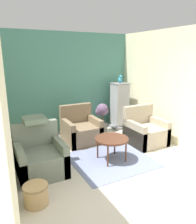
{
  "coord_description": "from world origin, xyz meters",
  "views": [
    {
      "loc": [
        -2.13,
        -2.16,
        2.18
      ],
      "look_at": [
        0.0,
        1.86,
        0.98
      ],
      "focal_mm": 35.0,
      "sensor_mm": 36.0,
      "label": 1
    }
  ],
  "objects_px": {
    "coffee_table": "(112,140)",
    "wicker_basket": "(36,194)",
    "armchair_middle": "(81,131)",
    "armchair_left": "(40,158)",
    "potted_plant": "(102,115)",
    "parrot": "(120,79)",
    "armchair_right": "(145,132)",
    "birdcage": "(120,106)"
  },
  "relations": [
    {
      "from": "coffee_table",
      "to": "wicker_basket",
      "type": "relative_size",
      "value": 1.85
    },
    {
      "from": "coffee_table",
      "to": "armchair_middle",
      "type": "distance_m",
      "value": 1.27
    },
    {
      "from": "coffee_table",
      "to": "armchair_left",
      "type": "xyz_separation_m",
      "value": [
        -1.44,
        0.18,
        -0.16
      ]
    },
    {
      "from": "armchair_left",
      "to": "coffee_table",
      "type": "bearing_deg",
      "value": -7.23
    },
    {
      "from": "coffee_table",
      "to": "potted_plant",
      "type": "height_order",
      "value": "potted_plant"
    },
    {
      "from": "parrot",
      "to": "potted_plant",
      "type": "bearing_deg",
      "value": -169.56
    },
    {
      "from": "coffee_table",
      "to": "wicker_basket",
      "type": "bearing_deg",
      "value": -158.47
    },
    {
      "from": "wicker_basket",
      "to": "armchair_right",
      "type": "bearing_deg",
      "value": 20.08
    },
    {
      "from": "coffee_table",
      "to": "wicker_basket",
      "type": "distance_m",
      "value": 1.88
    },
    {
      "from": "armchair_right",
      "to": "armchair_middle",
      "type": "xyz_separation_m",
      "value": [
        -1.38,
        0.85,
        0.0
      ]
    },
    {
      "from": "armchair_right",
      "to": "birdcage",
      "type": "relative_size",
      "value": 0.68
    },
    {
      "from": "birdcage",
      "to": "potted_plant",
      "type": "relative_size",
      "value": 1.65
    },
    {
      "from": "wicker_basket",
      "to": "coffee_table",
      "type": "bearing_deg",
      "value": 21.53
    },
    {
      "from": "coffee_table",
      "to": "armchair_middle",
      "type": "height_order",
      "value": "armchair_middle"
    },
    {
      "from": "birdcage",
      "to": "armchair_right",
      "type": "bearing_deg",
      "value": -96.41
    },
    {
      "from": "coffee_table",
      "to": "armchair_left",
      "type": "bearing_deg",
      "value": 172.77
    },
    {
      "from": "coffee_table",
      "to": "parrot",
      "type": "relative_size",
      "value": 2.89
    },
    {
      "from": "armchair_right",
      "to": "wicker_basket",
      "type": "distance_m",
      "value": 3.14
    },
    {
      "from": "birdcage",
      "to": "coffee_table",
      "type": "bearing_deg",
      "value": -127.29
    },
    {
      "from": "birdcage",
      "to": "potted_plant",
      "type": "xyz_separation_m",
      "value": [
        -0.67,
        -0.12,
        -0.16
      ]
    },
    {
      "from": "armchair_left",
      "to": "birdcage",
      "type": "height_order",
      "value": "birdcage"
    },
    {
      "from": "armchair_middle",
      "to": "potted_plant",
      "type": "relative_size",
      "value": 1.12
    },
    {
      "from": "armchair_middle",
      "to": "potted_plant",
      "type": "bearing_deg",
      "value": 26.98
    },
    {
      "from": "armchair_middle",
      "to": "birdcage",
      "type": "bearing_deg",
      "value": 20.12
    },
    {
      "from": "coffee_table",
      "to": "potted_plant",
      "type": "distance_m",
      "value": 1.84
    },
    {
      "from": "coffee_table",
      "to": "birdcage",
      "type": "bearing_deg",
      "value": 52.71
    },
    {
      "from": "armchair_left",
      "to": "parrot",
      "type": "xyz_separation_m",
      "value": [
        2.82,
        1.63,
        1.17
      ]
    },
    {
      "from": "armchair_left",
      "to": "armchair_right",
      "type": "distance_m",
      "value": 2.67
    },
    {
      "from": "wicker_basket",
      "to": "armchair_left",
      "type": "bearing_deg",
      "value": 71.88
    },
    {
      "from": "birdcage",
      "to": "potted_plant",
      "type": "height_order",
      "value": "birdcage"
    },
    {
      "from": "armchair_middle",
      "to": "parrot",
      "type": "bearing_deg",
      "value": 20.19
    },
    {
      "from": "armchair_left",
      "to": "parrot",
      "type": "bearing_deg",
      "value": 30.04
    },
    {
      "from": "armchair_left",
      "to": "armchair_right",
      "type": "height_order",
      "value": "same"
    },
    {
      "from": "armchair_right",
      "to": "parrot",
      "type": "height_order",
      "value": "parrot"
    },
    {
      "from": "armchair_left",
      "to": "potted_plant",
      "type": "distance_m",
      "value": 2.64
    },
    {
      "from": "coffee_table",
      "to": "potted_plant",
      "type": "bearing_deg",
      "value": 67.24
    },
    {
      "from": "armchair_right",
      "to": "birdcage",
      "type": "distance_m",
      "value": 1.47
    },
    {
      "from": "parrot",
      "to": "potted_plant",
      "type": "distance_m",
      "value": 1.19
    },
    {
      "from": "potted_plant",
      "to": "coffee_table",
      "type": "bearing_deg",
      "value": -112.76
    },
    {
      "from": "potted_plant",
      "to": "wicker_basket",
      "type": "relative_size",
      "value": 2.18
    },
    {
      "from": "armchair_left",
      "to": "armchair_middle",
      "type": "height_order",
      "value": "same"
    },
    {
      "from": "armchair_middle",
      "to": "birdcage",
      "type": "distance_m",
      "value": 1.68
    }
  ]
}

